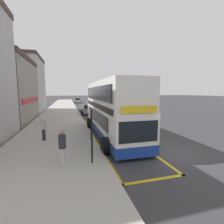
# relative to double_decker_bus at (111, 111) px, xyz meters

# --- Properties ---
(ground_plane) EXTENTS (260.00, 260.00, 0.00)m
(ground_plane) POSITION_rel_double_decker_bus_xyz_m (2.46, 27.34, -2.06)
(ground_plane) COLOR #333335
(pavement_near) EXTENTS (6.00, 76.00, 0.14)m
(pavement_near) POSITION_rel_double_decker_bus_xyz_m (-4.54, 27.34, -1.99)
(pavement_near) COLOR #A39E93
(pavement_near) RESTS_ON ground
(double_decker_bus) EXTENTS (3.14, 11.11, 4.40)m
(double_decker_bus) POSITION_rel_double_decker_bus_xyz_m (0.00, 0.00, 0.00)
(double_decker_bus) COLOR white
(double_decker_bus) RESTS_ON ground
(bus_bay_markings) EXTENTS (2.95, 14.89, 0.01)m
(bus_bay_markings) POSITION_rel_double_decker_bus_xyz_m (-0.07, 0.09, -2.06)
(bus_bay_markings) COLOR gold
(bus_bay_markings) RESTS_ON ground
(bus_stop_sign) EXTENTS (0.09, 0.51, 2.73)m
(bus_stop_sign) POSITION_rel_double_decker_bus_xyz_m (-2.34, -5.22, -0.32)
(bus_stop_sign) COLOR black
(bus_stop_sign) RESTS_ON pavement_near
(terrace_mid) EXTENTS (7.26, 9.70, 10.68)m
(terrace_mid) POSITION_rel_double_decker_bus_xyz_m (-11.30, 19.06, 2.84)
(terrace_mid) COLOR #B2ADA8
(terrace_mid) RESTS_ON ground
(parked_car_silver_far) EXTENTS (2.09, 4.20, 1.62)m
(parked_car_silver_far) POSITION_rel_double_decker_bus_xyz_m (-0.30, 41.98, -1.26)
(parked_car_silver_far) COLOR #B2B5BA
(parked_car_silver_far) RESTS_ON ground
(parked_car_grey_ahead) EXTENTS (2.09, 4.20, 1.62)m
(parked_car_grey_ahead) POSITION_rel_double_decker_bus_xyz_m (-0.25, 13.38, -1.26)
(parked_car_grey_ahead) COLOR slate
(parked_car_grey_ahead) RESTS_ON ground
(pedestrian_waiting_near_sign) EXTENTS (0.34, 0.34, 1.67)m
(pedestrian_waiting_near_sign) POSITION_rel_double_decker_bus_xyz_m (-3.71, -5.11, -1.02)
(pedestrian_waiting_near_sign) COLOR #B7B2AD
(pedestrian_waiting_near_sign) RESTS_ON pavement_near
(pedestrian_further_back) EXTENTS (0.34, 0.34, 1.66)m
(pedestrian_further_back) POSITION_rel_double_decker_bus_xyz_m (-5.13, -0.59, -1.02)
(pedestrian_further_back) COLOR #26262D
(pedestrian_further_back) RESTS_ON pavement_near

